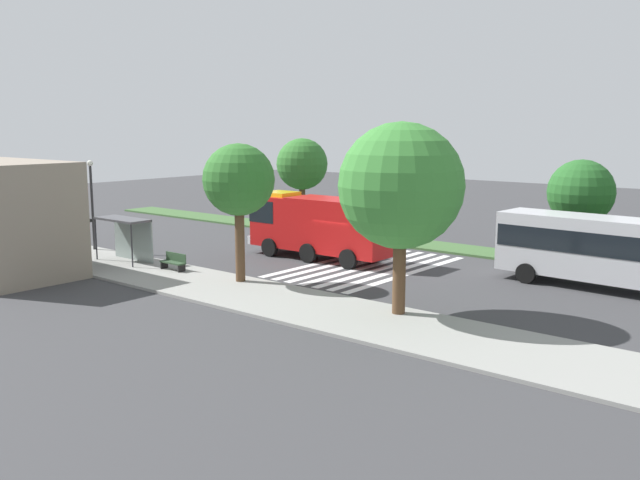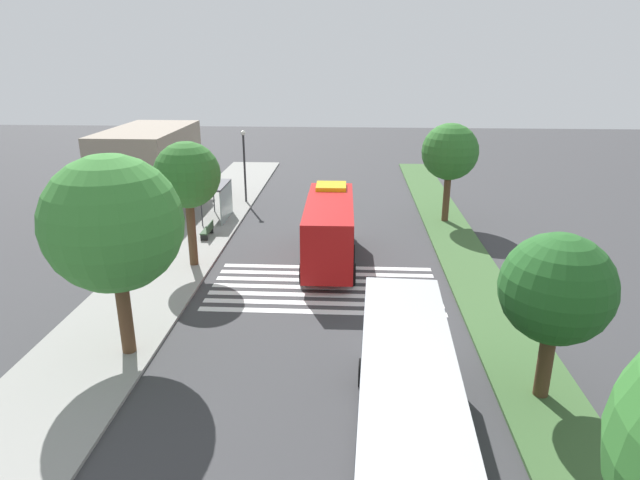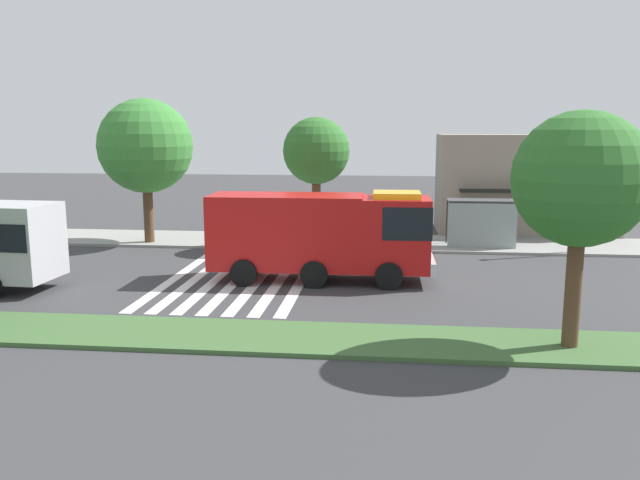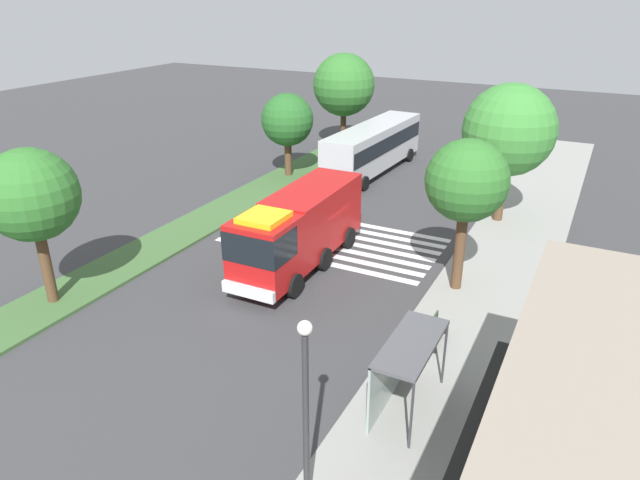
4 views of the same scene
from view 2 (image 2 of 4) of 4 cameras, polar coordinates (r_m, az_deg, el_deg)
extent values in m
plane|color=#38383A|center=(28.95, 0.63, -3.62)|extent=(120.00, 120.00, 0.00)
cube|color=gray|center=(30.56, -16.03, -3.00)|extent=(60.00, 4.90, 0.14)
cube|color=#3D6033|center=(29.65, 15.91, -3.68)|extent=(60.00, 3.00, 0.14)
cube|color=silver|center=(24.91, 0.16, -7.56)|extent=(0.45, 11.35, 0.01)
cube|color=silver|center=(25.72, 0.27, -6.66)|extent=(0.45, 11.35, 0.01)
cube|color=silver|center=(26.53, 0.37, -5.81)|extent=(0.45, 11.35, 0.01)
cube|color=silver|center=(27.35, 0.46, -5.02)|extent=(0.45, 11.35, 0.01)
cube|color=silver|center=(28.17, 0.55, -4.27)|extent=(0.45, 11.35, 0.01)
cube|color=silver|center=(29.00, 0.63, -3.57)|extent=(0.45, 11.35, 0.01)
cube|color=silver|center=(29.83, 0.71, -2.90)|extent=(0.45, 11.35, 0.01)
cube|color=#B71414|center=(32.86, 1.16, 2.94)|extent=(2.74, 2.56, 2.97)
cube|color=#B71414|center=(28.54, 0.93, 0.49)|extent=(6.35, 2.60, 3.05)
cube|color=black|center=(33.09, 1.19, 4.12)|extent=(1.98, 2.58, 1.31)
cube|color=silver|center=(34.61, 1.21, 1.64)|extent=(0.27, 2.53, 0.50)
cube|color=yellow|center=(32.45, 1.18, 5.66)|extent=(1.91, 1.79, 0.24)
cylinder|color=black|center=(33.10, -1.06, 0.36)|extent=(1.10, 0.31, 1.10)
cylinder|color=black|center=(33.04, 3.33, 0.30)|extent=(1.10, 0.31, 1.10)
cylinder|color=black|center=(27.66, -1.82, -3.51)|extent=(1.10, 0.31, 1.10)
cylinder|color=black|center=(27.59, 3.44, -3.60)|extent=(1.10, 0.31, 1.10)
cylinder|color=black|center=(30.30, -1.41, -1.45)|extent=(1.10, 0.31, 1.10)
cylinder|color=black|center=(30.23, 3.38, -1.52)|extent=(1.10, 0.31, 1.10)
cube|color=#B2B2B7|center=(15.61, 9.12, -17.41)|extent=(11.69, 3.10, 2.93)
cube|color=black|center=(15.40, 9.19, -16.35)|extent=(11.46, 3.14, 1.05)
cylinder|color=black|center=(19.88, 12.11, -13.89)|extent=(1.01, 0.35, 1.00)
cylinder|color=black|center=(19.74, 4.52, -13.73)|extent=(1.01, 0.35, 1.00)
cube|color=#4C4C51|center=(38.20, -10.87, 5.69)|extent=(3.50, 1.40, 0.12)
cube|color=#8C9E99|center=(38.34, -9.80, 3.95)|extent=(3.50, 0.08, 2.40)
cylinder|color=#333338|center=(37.07, -12.35, 3.26)|extent=(0.08, 0.08, 2.40)
cylinder|color=#333338|center=(40.24, -11.10, 4.59)|extent=(0.08, 0.08, 2.40)
cube|color=#2D472D|center=(34.94, -11.81, 0.97)|extent=(1.60, 0.50, 0.08)
cube|color=#2D472D|center=(34.81, -11.49, 1.38)|extent=(1.60, 0.06, 0.45)
cube|color=black|center=(34.35, -12.08, 0.24)|extent=(0.08, 0.45, 0.37)
cube|color=black|center=(35.67, -11.50, 0.99)|extent=(0.08, 0.45, 0.37)
cylinder|color=#2D2D30|center=(42.43, -7.91, 7.41)|extent=(0.16, 0.16, 5.14)
sphere|color=white|center=(41.96, -8.09, 11.08)|extent=(0.36, 0.36, 0.36)
cube|color=gray|center=(42.91, -17.41, 7.19)|extent=(10.31, 5.15, 5.92)
cube|color=black|center=(41.99, -13.55, 7.06)|extent=(8.25, 0.80, 0.16)
cylinder|color=#513823|center=(22.13, -19.84, -7.03)|extent=(0.53, 0.53, 3.45)
sphere|color=#387F33|center=(20.90, -20.91, 1.63)|extent=(5.05, 5.05, 5.05)
cylinder|color=#513823|center=(30.12, -13.32, 0.88)|extent=(0.47, 0.47, 3.78)
sphere|color=#2D6B28|center=(29.32, -13.78, 6.66)|extent=(3.49, 3.49, 3.49)
cylinder|color=#513823|center=(20.00, 22.59, -11.55)|extent=(0.50, 0.50, 2.68)
sphere|color=#235B23|center=(18.87, 23.59, -4.68)|extent=(3.62, 3.62, 3.62)
cylinder|color=#513823|center=(38.21, 13.14, 4.50)|extent=(0.46, 0.46, 3.47)
sphere|color=#2D6B28|center=(37.58, 13.49, 9.01)|extent=(3.77, 3.77, 3.77)
camera|label=1|loc=(31.80, -78.93, -2.85)|focal=38.37mm
camera|label=3|loc=(40.20, 41.77, 7.35)|focal=35.86mm
camera|label=4|loc=(52.21, -12.45, 20.14)|focal=32.26mm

